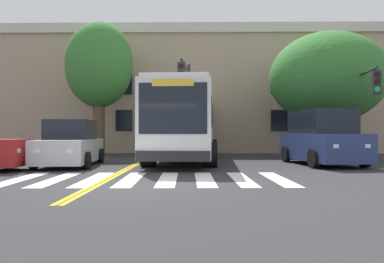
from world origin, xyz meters
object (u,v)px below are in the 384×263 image
street_tree_curbside_small (99,66)px  car_white_behind_bus (169,138)px  city_bus (186,122)px  traffic_light_overhead (186,92)px  car_silver_near_lane (71,145)px  traffic_light_near_corner (364,97)px  street_tree_curbside_large (327,78)px  car_navy_far_lane (321,139)px

street_tree_curbside_small → car_white_behind_bus: bearing=52.0°
city_bus → traffic_light_overhead: 1.52m
car_silver_near_lane → car_white_behind_bus: car_white_behind_bus is taller
city_bus → street_tree_curbside_small: (-5.27, 3.43, 3.41)m
traffic_light_near_corner → street_tree_curbside_large: size_ratio=0.51×
car_silver_near_lane → car_white_behind_bus: 11.96m
traffic_light_near_corner → street_tree_curbside_small: street_tree_curbside_small is taller
street_tree_curbside_small → street_tree_curbside_large: bearing=-6.6°
city_bus → street_tree_curbside_small: 7.15m
street_tree_curbside_large → street_tree_curbside_small: 13.01m
city_bus → car_white_behind_bus: city_bus is taller
city_bus → car_silver_near_lane: bearing=-145.5°
city_bus → car_navy_far_lane: size_ratio=2.39×
traffic_light_overhead → car_silver_near_lane: bearing=-148.9°
car_white_behind_bus → street_tree_curbside_large: 11.58m
traffic_light_near_corner → traffic_light_overhead: bearing=172.7°
city_bus → traffic_light_near_corner: traffic_light_near_corner is taller
car_silver_near_lane → street_tree_curbside_small: 8.02m
car_silver_near_lane → street_tree_curbside_small: (-0.59, 6.65, 4.45)m
car_navy_far_lane → street_tree_curbside_small: size_ratio=0.64×
city_bus → car_white_behind_bus: 8.47m
traffic_light_overhead → car_white_behind_bus: bearing=99.5°
traffic_light_overhead → street_tree_curbside_small: 6.80m
car_white_behind_bus → traffic_light_overhead: traffic_light_overhead is taller
car_white_behind_bus → traffic_light_near_corner: (9.59, -9.74, 1.97)m
traffic_light_overhead → street_tree_curbside_large: bearing=17.1°
traffic_light_near_corner → street_tree_curbside_small: size_ratio=0.57×
car_white_behind_bus → car_navy_far_lane: bearing=-55.7°
car_navy_far_lane → traffic_light_near_corner: bearing=24.1°
city_bus → traffic_light_overhead: (-0.01, -0.41, 1.46)m
city_bus → street_tree_curbside_small: street_tree_curbside_small is taller
street_tree_curbside_small → car_navy_far_lane: bearing=-27.9°
city_bus → street_tree_curbside_large: (7.62, 1.94, 2.44)m
street_tree_curbside_small → traffic_light_near_corner: bearing=-20.0°
city_bus → street_tree_curbside_large: 8.24m
city_bus → car_navy_far_lane: bearing=-22.7°
car_navy_far_lane → street_tree_curbside_large: (1.76, 4.39, 3.24)m
city_bus → car_silver_near_lane: 5.77m
car_navy_far_lane → traffic_light_near_corner: size_ratio=1.12×
traffic_light_overhead → city_bus: bearing=88.4°
car_white_behind_bus → street_tree_curbside_small: (-3.81, -4.87, 4.28)m
car_navy_far_lane → traffic_light_overhead: bearing=160.8°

